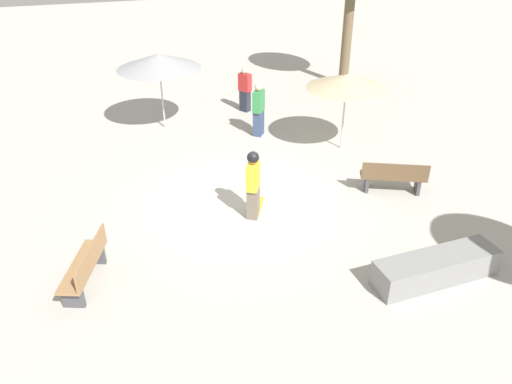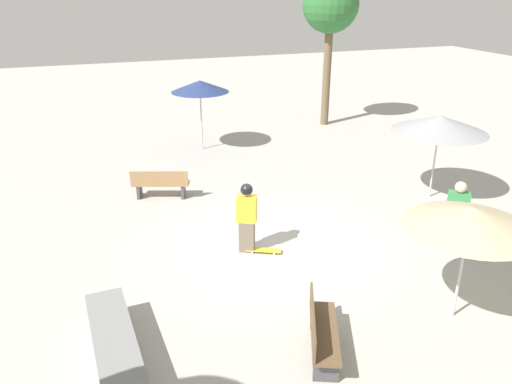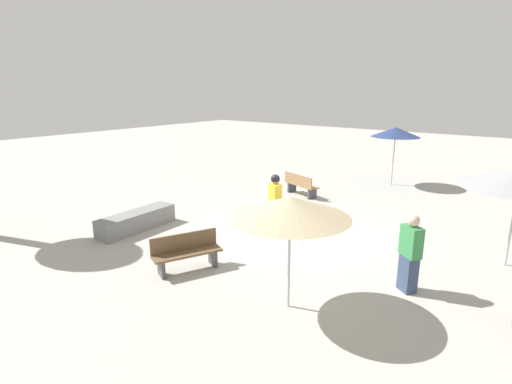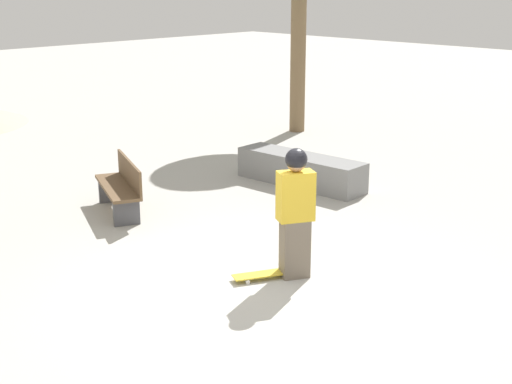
{
  "view_description": "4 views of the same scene",
  "coord_description": "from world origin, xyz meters",
  "views": [
    {
      "loc": [
        2.8,
        9.88,
        6.28
      ],
      "look_at": [
        -0.04,
        0.73,
        0.71
      ],
      "focal_mm": 35.0,
      "sensor_mm": 36.0,
      "label": 1
    },
    {
      "loc": [
        -9.48,
        3.79,
        5.71
      ],
      "look_at": [
        0.28,
        0.29,
        1.29
      ],
      "focal_mm": 35.0,
      "sensor_mm": 36.0,
      "label": 2
    },
    {
      "loc": [
        -9.46,
        -5.93,
        4.12
      ],
      "look_at": [
        -0.36,
        1.06,
        1.11
      ],
      "focal_mm": 28.0,
      "sensor_mm": 36.0,
      "label": 3
    },
    {
      "loc": [
        5.45,
        -5.61,
        3.6
      ],
      "look_at": [
        -0.17,
        0.09,
        1.18
      ],
      "focal_mm": 50.0,
      "sensor_mm": 36.0,
      "label": 4
    }
  ],
  "objects": [
    {
      "name": "ground_plane",
      "position": [
        0.0,
        0.0,
        0.0
      ],
      "size": [
        60.0,
        60.0,
        0.0
      ],
      "primitive_type": "plane",
      "color": "#B2AFA8"
    },
    {
      "name": "bench_far",
      "position": [
        -3.64,
        0.57,
        0.43
      ],
      "size": [
        1.64,
        1.05,
        0.85
      ],
      "rotation": [
        0.0,
        0.0,
        2.73
      ],
      "color": "#47474C",
      "rests_on": "ground_plane"
    },
    {
      "name": "skateboard",
      "position": [
        -0.22,
        0.29,
        0.06
      ],
      "size": [
        0.54,
        0.81,
        0.07
      ],
      "rotation": [
        0.0,
        0.0,
        4.25
      ],
      "color": "gold",
      "rests_on": "ground_plane"
    },
    {
      "name": "concrete_ledge",
      "position": [
        -2.68,
        3.77,
        0.27
      ],
      "size": [
        2.52,
        0.77,
        0.55
      ],
      "rotation": [
        0.0,
        0.0,
        0.05
      ],
      "color": "gray",
      "rests_on": "ground_plane"
    },
    {
      "name": "skater_main",
      "position": [
        -0.01,
        0.61,
        0.89
      ],
      "size": [
        0.42,
        0.5,
        1.65
      ],
      "rotation": [
        0.0,
        0.0,
        4.21
      ],
      "color": "#726656",
      "rests_on": "ground_plane"
    }
  ]
}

